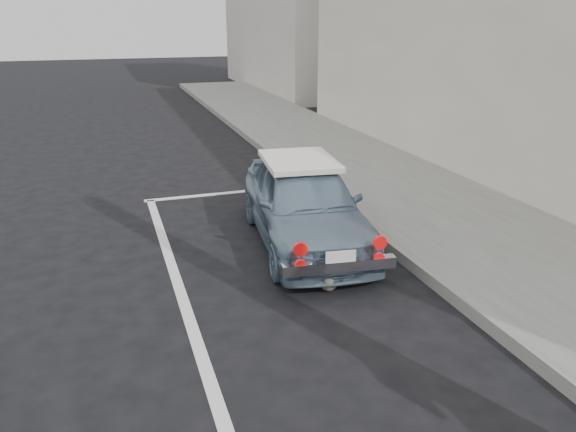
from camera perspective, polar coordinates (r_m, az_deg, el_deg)
name	(u,v)px	position (r m, az deg, el deg)	size (l,w,h in m)	color
sidewalk	(548,274)	(7.20, 24.94, -5.40)	(2.80, 40.00, 0.15)	slate
pline_front	(233,192)	(9.79, -5.65, 2.40)	(3.00, 0.12, 0.01)	silver
pline_side	(181,294)	(6.37, -10.81, -7.79)	(0.12, 7.00, 0.01)	silver
retro_coupe	(305,203)	(7.42, 1.70, 1.34)	(1.69, 3.42, 1.12)	slate
cat	(329,280)	(6.32, 4.15, -6.54)	(0.32, 0.43, 0.25)	#64584C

